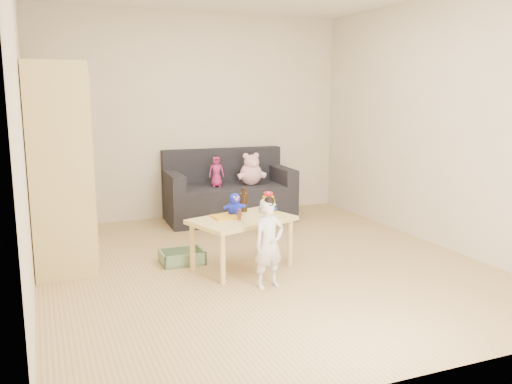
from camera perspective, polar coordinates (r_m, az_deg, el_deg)
name	(u,v)px	position (r m, az deg, el deg)	size (l,w,h in m)	color
room	(261,127)	(4.95, 0.56, 6.88)	(4.50, 4.50, 4.50)	tan
wardrobe	(58,166)	(5.32, -20.08, 2.54)	(0.52, 1.04, 1.87)	tan
sofa	(229,202)	(6.91, -2.82, -1.09)	(1.59, 0.79, 0.45)	black
play_table	(242,243)	(5.02, -1.47, -5.39)	(0.90, 0.57, 0.48)	#EED783
storage_bin	(182,257)	(5.26, -7.79, -6.77)	(0.41, 0.31, 0.12)	#65825E
toddler	(269,245)	(4.50, 1.37, -5.59)	(0.27, 0.18, 0.73)	silver
pink_bear	(251,171)	(6.87, -0.54, 2.19)	(0.30, 0.26, 0.34)	#F2B2C1
doll	(216,172)	(6.74, -4.20, 2.12)	(0.19, 0.13, 0.37)	#AF2065
ring_stacker	(268,204)	(5.17, 1.28, -1.29)	(0.18, 0.18, 0.20)	#EDAD0C
brown_bottle	(243,202)	(5.21, -1.34, -1.01)	(0.08, 0.08, 0.23)	black
blue_plush	(234,204)	(5.06, -2.28, -1.26)	(0.18, 0.14, 0.21)	#1925E3
wooden_figure	(240,214)	(4.86, -1.75, -2.37)	(0.04, 0.04, 0.11)	brown
yellow_book	(225,217)	(4.98, -3.28, -2.62)	(0.22, 0.22, 0.02)	#EDA519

